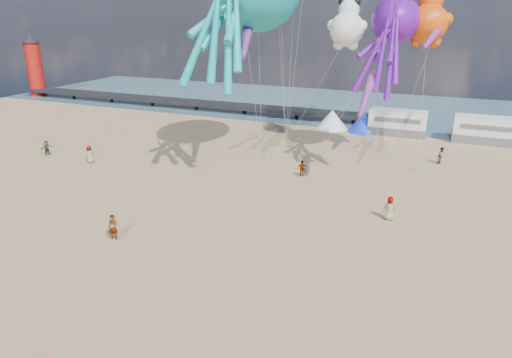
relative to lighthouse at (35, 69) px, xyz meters
name	(u,v)px	position (x,y,z in m)	size (l,w,h in m)	color
ground	(178,311)	(56.00, -44.00, -4.50)	(120.00, 120.00, 0.00)	tan
water	(368,108)	(56.00, 11.00, -4.48)	(120.00, 120.00, 0.00)	#3D6275
pier	(174,101)	(28.00, 0.00, -3.50)	(60.00, 3.00, 0.50)	black
lighthouse	(35,69)	(0.00, 0.00, 0.00)	(2.60, 2.60, 9.00)	#A5140F
motorhome_0	(398,123)	(62.00, -4.00, -3.00)	(6.60, 2.50, 3.00)	silver
motorhome_1	(485,130)	(71.50, -4.00, -3.00)	(6.60, 2.50, 3.00)	silver
tent_white	(332,119)	(54.00, -4.00, -3.30)	(4.00, 4.00, 2.40)	white
tent_blue	(364,122)	(58.00, -4.00, -3.30)	(4.00, 4.00, 2.40)	#1933CC
standing_person	(113,228)	(48.12, -39.10, -3.61)	(0.65, 0.42, 1.77)	tan
beachgoer_0	(90,155)	(35.38, -26.93, -3.65)	(0.62, 0.41, 1.70)	#7F6659
beachgoer_1	(442,156)	(67.34, -13.97, -3.66)	(0.82, 0.53, 1.68)	#7F6659
beachgoer_3	(302,168)	(55.83, -22.65, -3.74)	(0.99, 0.57, 1.53)	#7F6659
beachgoer_4	(47,148)	(29.44, -26.59, -3.74)	(0.89, 0.37, 1.52)	#7F6659
beachgoer_6	(390,208)	(64.32, -29.02, -3.61)	(0.65, 0.42, 1.77)	#7F6659
sandbag_a	(262,158)	(50.60, -19.30, -4.39)	(0.50, 0.35, 0.22)	gray
sandbag_b	(319,156)	(55.75, -16.45, -4.39)	(0.50, 0.35, 0.22)	gray
sandbag_c	(418,170)	(65.44, -17.14, -4.39)	(0.50, 0.35, 0.22)	gray
sandbag_d	(391,154)	(62.46, -12.97, -4.39)	(0.50, 0.35, 0.22)	gray
sandbag_e	(286,147)	(51.47, -14.45, -4.39)	(0.50, 0.35, 0.22)	gray
kite_octopus_purple	(396,20)	(61.97, -15.85, 8.83)	(3.96, 9.24, 10.56)	#5C0F98
kite_panda	(347,29)	(57.03, -13.09, 7.91)	(4.08, 3.84, 5.76)	white
kite_teddy_orange	(428,23)	(64.62, -14.84, 8.56)	(4.20, 3.95, 5.93)	#E64D09
windsock_left	(246,39)	(50.98, -24.00, 7.42)	(1.10, 6.93, 6.93)	red
windsock_mid	(435,33)	(65.38, -16.30, 7.80)	(1.00, 5.20, 5.20)	red
windsock_right	(367,95)	(61.14, -23.41, 3.36)	(0.90, 5.50, 5.50)	red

